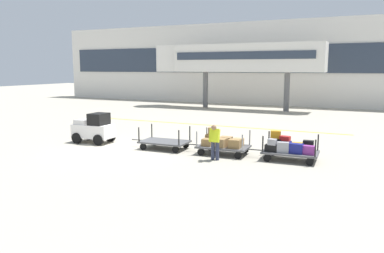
% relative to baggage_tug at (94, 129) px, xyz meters
% --- Properties ---
extents(ground_plane, '(120.00, 120.00, 0.00)m').
position_rel_baggage_tug_xyz_m(ground_plane, '(2.38, -0.96, -0.75)').
color(ground_plane, '#A8A08E').
extents(apron_lead_line, '(18.08, 0.40, 0.01)m').
position_rel_baggage_tug_xyz_m(apron_lead_line, '(3.27, 8.25, -0.75)').
color(apron_lead_line, yellow).
rests_on(apron_lead_line, ground_plane).
extents(terminal_building, '(51.24, 2.51, 8.73)m').
position_rel_baggage_tug_xyz_m(terminal_building, '(2.38, 25.02, 3.62)').
color(terminal_building, silver).
rests_on(terminal_building, ground_plane).
extents(jet_bridge, '(16.64, 3.00, 6.12)m').
position_rel_baggage_tug_xyz_m(jet_bridge, '(0.44, 19.03, 4.02)').
color(jet_bridge, silver).
rests_on(jet_bridge, ground_plane).
extents(baggage_tug, '(2.15, 1.32, 1.58)m').
position_rel_baggage_tug_xyz_m(baggage_tug, '(0.00, 0.00, 0.00)').
color(baggage_tug, white).
rests_on(baggage_tug, ground_plane).
extents(baggage_cart_lead, '(3.03, 1.51, 1.10)m').
position_rel_baggage_tug_xyz_m(baggage_cart_lead, '(4.15, 0.20, -0.41)').
color(baggage_cart_lead, '#4C4C4F').
rests_on(baggage_cart_lead, ground_plane).
extents(baggage_cart_middle, '(3.03, 1.51, 1.16)m').
position_rel_baggage_tug_xyz_m(baggage_cart_middle, '(7.09, 0.38, -0.23)').
color(baggage_cart_middle, '#4C4C4F').
rests_on(baggage_cart_middle, ground_plane).
extents(baggage_cart_tail, '(3.03, 1.51, 1.19)m').
position_rel_baggage_tug_xyz_m(baggage_cart_tail, '(10.09, 0.50, -0.21)').
color(baggage_cart_tail, '#4C4C4F').
rests_on(baggage_cart_tail, ground_plane).
extents(baggage_handler, '(0.44, 0.46, 1.56)m').
position_rel_baggage_tug_xyz_m(baggage_handler, '(7.22, -0.87, 0.11)').
color(baggage_handler, '#2D334C').
rests_on(baggage_handler, ground_plane).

